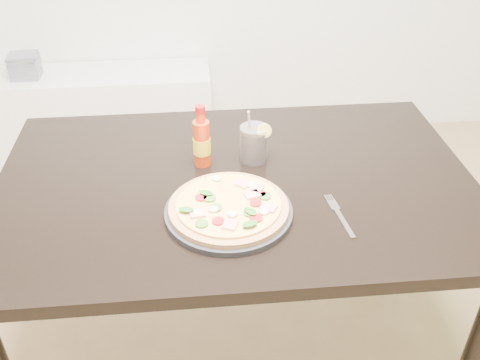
{
  "coord_description": "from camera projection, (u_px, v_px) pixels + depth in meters",
  "views": [
    {
      "loc": [
        -0.19,
        -0.65,
        1.64
      ],
      "look_at": [
        -0.08,
        0.52,
        0.83
      ],
      "focal_mm": 40.0,
      "sensor_mm": 36.0,
      "label": 1
    }
  ],
  "objects": [
    {
      "name": "cd_stack",
      "position": [
        25.0,
        66.0,
        2.75
      ],
      "size": [
        0.14,
        0.12,
        0.13
      ],
      "color": "slate",
      "rests_on": "media_console"
    },
    {
      "name": "hot_sauce_bottle",
      "position": [
        202.0,
        142.0,
        1.59
      ],
      "size": [
        0.05,
        0.05,
        0.2
      ],
      "rotation": [
        0.0,
        0.0,
        0.01
      ],
      "color": "red",
      "rests_on": "dining_table"
    },
    {
      "name": "media_console",
      "position": [
        85.0,
        116.0,
        2.97
      ],
      "size": [
        1.4,
        0.34,
        0.5
      ],
      "primitive_type": "cube",
      "color": "white",
      "rests_on": "ground"
    },
    {
      "name": "fork",
      "position": [
        339.0,
        214.0,
        1.43
      ],
      "size": [
        0.04,
        0.19,
        0.0
      ],
      "rotation": [
        0.0,
        0.0,
        0.12
      ],
      "color": "silver",
      "rests_on": "dining_table"
    },
    {
      "name": "cola_cup",
      "position": [
        254.0,
        144.0,
        1.63
      ],
      "size": [
        0.09,
        0.09,
        0.18
      ],
      "rotation": [
        0.0,
        0.0,
        0.17
      ],
      "color": "black",
      "rests_on": "dining_table"
    },
    {
      "name": "dining_table",
      "position": [
        236.0,
        202.0,
        1.61
      ],
      "size": [
        1.4,
        0.9,
        0.75
      ],
      "color": "black",
      "rests_on": "ground"
    },
    {
      "name": "pizza",
      "position": [
        229.0,
        206.0,
        1.41
      ],
      "size": [
        0.32,
        0.32,
        0.03
      ],
      "color": "tan",
      "rests_on": "plate"
    },
    {
      "name": "plate",
      "position": [
        229.0,
        212.0,
        1.43
      ],
      "size": [
        0.34,
        0.34,
        0.02
      ],
      "primitive_type": "cylinder",
      "color": "black",
      "rests_on": "dining_table"
    }
  ]
}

